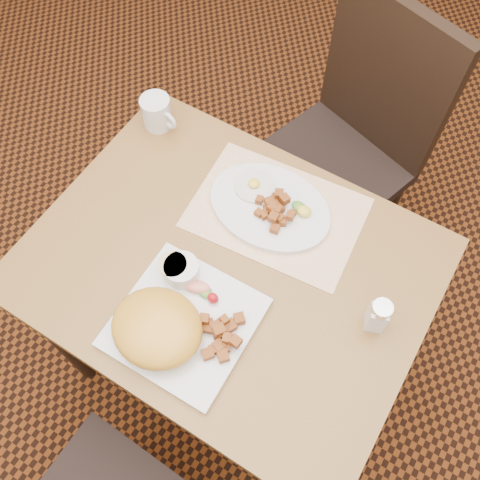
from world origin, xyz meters
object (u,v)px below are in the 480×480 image
(chair_far, at_px, (349,139))
(plate_square, at_px, (185,322))
(plate_oval, at_px, (270,207))
(salt_shaker, at_px, (378,316))
(table, at_px, (229,283))
(coffee_mug, at_px, (157,113))

(chair_far, height_order, plate_square, chair_far)
(plate_oval, xyz_separation_m, salt_shaker, (0.34, -0.14, 0.04))
(table, distance_m, salt_shaker, 0.38)
(table, relative_size, plate_oval, 2.96)
(chair_far, height_order, coffee_mug, chair_far)
(salt_shaker, bearing_deg, chair_far, 117.10)
(table, height_order, salt_shaker, salt_shaker)
(plate_square, relative_size, plate_oval, 0.92)
(plate_square, height_order, salt_shaker, salt_shaker)
(plate_square, xyz_separation_m, coffee_mug, (-0.37, 0.43, 0.04))
(salt_shaker, xyz_separation_m, coffee_mug, (-0.72, 0.21, -0.01))
(plate_square, bearing_deg, table, 89.40)
(table, bearing_deg, plate_oval, 87.44)
(plate_square, relative_size, coffee_mug, 2.56)
(table, xyz_separation_m, coffee_mug, (-0.38, 0.25, 0.15))
(salt_shaker, distance_m, coffee_mug, 0.75)
(chair_far, bearing_deg, plate_oval, 104.43)
(salt_shaker, bearing_deg, table, -173.37)
(plate_oval, relative_size, coffee_mug, 2.78)
(table, bearing_deg, salt_shaker, 6.63)
(chair_far, height_order, plate_oval, chair_far)
(chair_far, height_order, salt_shaker, chair_far)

